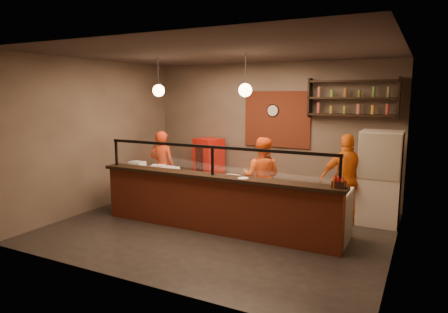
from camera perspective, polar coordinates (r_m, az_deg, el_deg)
The scene contains 29 objects.
floor at distance 7.64m, azimuth -0.51°, elevation -10.04°, with size 6.00×6.00×0.00m, color black.
ceiling at distance 7.26m, azimuth -0.55°, elevation 14.59°, with size 6.00×6.00×0.00m, color #3C322E.
wall_back at distance 9.55m, azimuth 6.47°, elevation 3.55°, with size 6.00×6.00×0.00m, color #726153.
wall_left at distance 9.06m, azimuth -17.59°, elevation 2.91°, with size 5.00×5.00×0.00m, color #726153.
wall_right at distance 6.47m, azimuth 23.72°, elevation 0.32°, with size 5.00×5.00×0.00m, color #726153.
wall_front at distance 5.22m, azimuth -13.39°, elevation -1.05°, with size 6.00×6.00×0.00m, color #726153.
brick_patch at distance 9.43m, azimuth 7.58°, elevation 5.29°, with size 1.60×0.04×1.30m, color #993B21.
service_counter at distance 7.24m, azimuth -1.63°, elevation -6.98°, with size 4.60×0.25×1.00m, color #993B21.
counter_ledge at distance 7.11m, azimuth -1.65°, elevation -2.87°, with size 4.70×0.37×0.06m, color black.
worktop_cabinet at distance 7.68m, azimuth 0.18°, elevation -6.61°, with size 4.60×0.75×0.85m, color gray.
worktop at distance 7.58m, azimuth 0.18°, elevation -3.33°, with size 4.60×0.75×0.05m, color white.
sneeze_guard at distance 7.05m, azimuth -1.66°, elevation -0.16°, with size 4.50×0.05×0.52m.
wall_shelving at distance 8.84m, azimuth 17.85°, elevation 7.96°, with size 1.84×0.28×0.85m.
wall_clock at distance 9.45m, azimuth 7.01°, elevation 6.53°, with size 0.30×0.30×0.04m, color black.
pendant_left at distance 8.19m, azimuth -9.32°, elevation 9.29°, with size 0.24×0.24×0.77m.
pendant_right at distance 7.23m, azimuth 3.06°, elevation 9.46°, with size 0.24×0.24×0.77m.
cook_left at distance 9.33m, azimuth -8.80°, elevation -1.41°, with size 0.60×0.40×1.66m, color red.
cook_mid at distance 8.17m, azimuth 5.38°, elevation -2.92°, with size 0.79×0.62×1.63m, color #E65515.
cook_right at distance 7.96m, azimuth 17.16°, elevation -3.15°, with size 1.02×0.43×1.75m, color orange.
fridge at distance 8.20m, azimuth 21.36°, elevation -2.84°, with size 0.75×0.70×1.80m, color beige.
red_cooler at distance 9.97m, azimuth -2.18°, elevation -1.40°, with size 0.60×0.55×1.40m, color red.
pizza_dough at distance 7.68m, azimuth 0.61°, elevation -2.93°, with size 0.55×0.55×0.01m, color beige.
prep_tub_a at distance 8.34m, azimuth -9.37°, elevation -1.67°, with size 0.27×0.22×0.14m, color white.
prep_tub_b at distance 8.76m, azimuth -12.31°, elevation -1.19°, with size 0.30×0.24×0.15m, color silver.
prep_tub_c at distance 7.98m, azimuth -7.72°, elevation -2.04°, with size 0.31×0.25×0.15m, color silver.
rolling_pin at distance 8.47m, azimuth -11.02°, elevation -1.78°, with size 0.07×0.07×0.40m, color yellow.
condiment_caddy at distance 6.38m, azimuth 16.10°, elevation -3.83°, with size 0.19×0.15×0.11m, color black.
pepper_mill at distance 6.40m, azimuth 16.17°, elevation -3.24°, with size 0.05×0.05×0.23m, color black.
small_plate at distance 6.79m, azimuth 2.76°, elevation -3.12°, with size 0.18×0.18×0.01m, color silver.
Camera 1 is at (3.36, -6.40, 2.48)m, focal length 32.00 mm.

